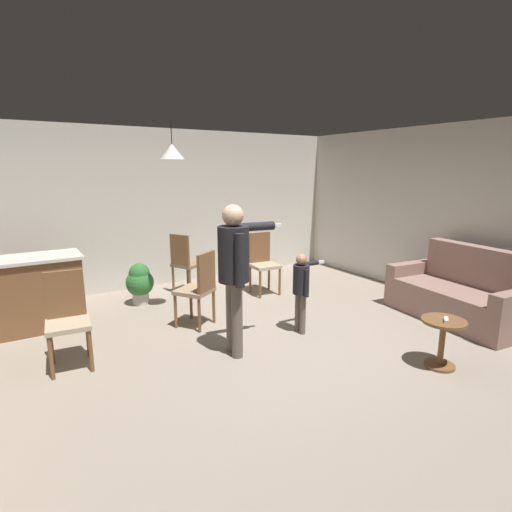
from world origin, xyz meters
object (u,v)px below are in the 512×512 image
object	(u,v)px
side_table_by_couch	(442,337)
potted_plant_corner	(140,282)
person_child	(302,284)
dining_chair_centre_back	(185,261)
dining_chair_near_wall	(263,261)
person_adult	(235,264)
dining_chair_by_counter	(199,286)
spare_remote_on_table	(446,320)
couch_floral	(459,296)
dining_chair_spare	(67,316)
kitchen_counter	(30,293)

from	to	relation	value
side_table_by_couch	potted_plant_corner	size ratio (longest dim) A/B	0.81
side_table_by_couch	potted_plant_corner	world-z (taller)	potted_plant_corner
person_child	potted_plant_corner	world-z (taller)	person_child
dining_chair_centre_back	dining_chair_near_wall	bearing A→B (deg)	32.70
person_adult	dining_chair_by_counter	bearing A→B (deg)	-170.39
spare_remote_on_table	dining_chair_centre_back	bearing A→B (deg)	108.14
couch_floral	dining_chair_spare	world-z (taller)	same
spare_remote_on_table	dining_chair_by_counter	bearing A→B (deg)	124.70
dining_chair_by_counter	dining_chair_spare	size ratio (longest dim) A/B	1.00
dining_chair_by_counter	dining_chair_spare	bearing A→B (deg)	155.35
dining_chair_near_wall	dining_chair_centre_back	distance (m)	1.28
dining_chair_near_wall	potted_plant_corner	bearing A→B (deg)	-9.94
couch_floral	dining_chair_spare	distance (m)	4.92
dining_chair_centre_back	spare_remote_on_table	xyz separation A→B (m)	(1.26, -3.83, -0.01)
dining_chair_spare	dining_chair_by_counter	bearing A→B (deg)	-165.52
kitchen_counter	dining_chair_near_wall	xyz separation A→B (m)	(3.36, -0.25, 0.07)
couch_floral	dining_chair_near_wall	distance (m)	2.93
person_adult	spare_remote_on_table	size ratio (longest dim) A/B	12.84
potted_plant_corner	person_adult	bearing A→B (deg)	-79.28
side_table_by_couch	dining_chair_spare	size ratio (longest dim) A/B	0.52
kitchen_counter	person_child	world-z (taller)	person_child
dining_chair_centre_back	dining_chair_by_counter	bearing A→B (deg)	-41.70
dining_chair_near_wall	spare_remote_on_table	xyz separation A→B (m)	(0.16, -3.18, -0.01)
side_table_by_couch	person_child	bearing A→B (deg)	114.43
dining_chair_spare	potted_plant_corner	distance (m)	1.96
dining_chair_near_wall	potted_plant_corner	size ratio (longest dim) A/B	1.57
kitchen_counter	person_child	bearing A→B (deg)	-33.52
side_table_by_couch	dining_chair_centre_back	distance (m)	4.01
person_adult	dining_chair_centre_back	size ratio (longest dim) A/B	1.67
dining_chair_near_wall	potted_plant_corner	xyz separation A→B (m)	(-1.90, 0.50, -0.19)
couch_floral	dining_chair_centre_back	distance (m)	4.13
person_adult	potted_plant_corner	xyz separation A→B (m)	(-0.42, 2.24, -0.68)
dining_chair_by_counter	dining_chair_centre_back	distance (m)	1.51
dining_chair_spare	spare_remote_on_table	xyz separation A→B (m)	(3.24, -2.12, -0.01)
couch_floral	potted_plant_corner	bearing A→B (deg)	56.61
kitchen_counter	dining_chair_spare	distance (m)	1.34
dining_chair_spare	kitchen_counter	bearing A→B (deg)	-72.91
person_child	dining_chair_centre_back	bearing A→B (deg)	-162.63
dining_chair_by_counter	spare_remote_on_table	xyz separation A→B (m)	(1.65, -2.38, -0.01)
side_table_by_couch	person_child	world-z (taller)	person_child
dining_chair_spare	spare_remote_on_table	distance (m)	3.87
person_adult	potted_plant_corner	world-z (taller)	person_adult
dining_chair_near_wall	dining_chair_centre_back	size ratio (longest dim) A/B	1.00
couch_floral	person_child	world-z (taller)	person_child
person_child	dining_chair_centre_back	xyz separation A→B (m)	(-0.61, 2.31, -0.08)
couch_floral	dining_chair_spare	size ratio (longest dim) A/B	1.88
kitchen_counter	dining_chair_spare	xyz separation A→B (m)	(0.28, -1.31, 0.07)
dining_chair_centre_back	dining_chair_spare	world-z (taller)	same
side_table_by_couch	spare_remote_on_table	bearing A→B (deg)	-127.17
person_child	spare_remote_on_table	distance (m)	1.66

